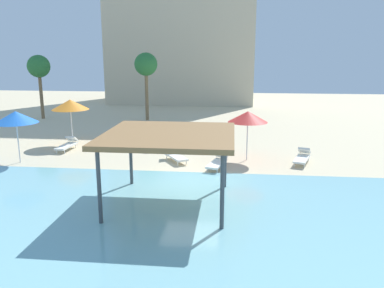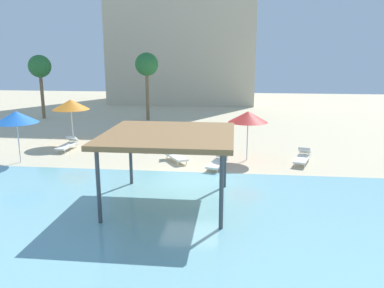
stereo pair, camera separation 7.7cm
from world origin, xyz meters
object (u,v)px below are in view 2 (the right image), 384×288
object	(u,v)px
lounge_chair_2	(153,143)
lounge_chair_5	(303,157)
beach_umbrella_blue_0	(16,117)
beach_umbrella_orange_3	(71,105)
lounge_chair_0	(218,161)
lounge_chair_1	(68,144)
shade_pavilion	(169,137)
beach_umbrella_red_2	(248,117)
lounge_chair_4	(175,155)
palm_tree_1	(147,66)
palm_tree_0	(40,68)

from	to	relation	value
lounge_chair_2	lounge_chair_5	world-z (taller)	same
beach_umbrella_blue_0	beach_umbrella_orange_3	bearing A→B (deg)	75.41
lounge_chair_0	lounge_chair_1	size ratio (longest dim) A/B	1.03
shade_pavilion	beach_umbrella_red_2	size ratio (longest dim) A/B	1.80
beach_umbrella_red_2	beach_umbrella_orange_3	world-z (taller)	beach_umbrella_orange_3
shade_pavilion	lounge_chair_4	xyz separation A→B (m)	(-0.70, 5.97, -2.27)
shade_pavilion	palm_tree_1	world-z (taller)	palm_tree_1
lounge_chair_0	beach_umbrella_blue_0	bearing A→B (deg)	-75.01
beach_umbrella_red_2	lounge_chair_5	distance (m)	3.51
lounge_chair_1	beach_umbrella_red_2	bearing A→B (deg)	86.63
lounge_chair_4	lounge_chair_0	bearing A→B (deg)	32.98
shade_pavilion	beach_umbrella_orange_3	distance (m)	11.80
lounge_chair_4	lounge_chair_5	bearing A→B (deg)	60.03
beach_umbrella_red_2	lounge_chair_4	bearing A→B (deg)	-171.84
beach_umbrella_orange_3	lounge_chair_0	distance (m)	10.31
beach_umbrella_blue_0	beach_umbrella_orange_3	distance (m)	4.37
beach_umbrella_orange_3	lounge_chair_5	xyz separation A→B (m)	(13.54, -2.78, -2.18)
beach_umbrella_red_2	lounge_chair_4	xyz separation A→B (m)	(-3.78, -0.54, -2.01)
beach_umbrella_orange_3	lounge_chair_1	xyz separation A→B (m)	(0.24, -1.33, -2.18)
shade_pavilion	lounge_chair_4	distance (m)	6.43
lounge_chair_4	beach_umbrella_red_2	bearing A→B (deg)	65.88
lounge_chair_5	palm_tree_1	distance (m)	16.86
lounge_chair_1	lounge_chair_5	world-z (taller)	same
shade_pavilion	lounge_chair_2	size ratio (longest dim) A/B	2.39
beach_umbrella_blue_0	lounge_chair_4	distance (m)	8.34
beach_umbrella_red_2	palm_tree_1	world-z (taller)	palm_tree_1
beach_umbrella_blue_0	lounge_chair_1	size ratio (longest dim) A/B	1.41
lounge_chair_0	lounge_chair_2	bearing A→B (deg)	-117.90
beach_umbrella_red_2	beach_umbrella_orange_3	distance (m)	10.97
lounge_chair_2	palm_tree_1	distance (m)	11.00
shade_pavilion	lounge_chair_4	size ratio (longest dim) A/B	2.46
beach_umbrella_orange_3	lounge_chair_5	size ratio (longest dim) A/B	1.42
lounge_chair_4	palm_tree_1	size ratio (longest dim) A/B	0.34
lounge_chair_5	palm_tree_0	distance (m)	23.82
palm_tree_1	lounge_chair_0	bearing A→B (deg)	-64.18
lounge_chair_5	palm_tree_0	world-z (taller)	palm_tree_0
beach_umbrella_orange_3	lounge_chair_0	world-z (taller)	beach_umbrella_orange_3
shade_pavilion	palm_tree_0	size ratio (longest dim) A/B	0.87
shade_pavilion	lounge_chair_0	bearing A→B (deg)	71.94
palm_tree_0	lounge_chair_4	bearing A→B (deg)	-42.50
lounge_chair_2	palm_tree_1	size ratio (longest dim) A/B	0.35
lounge_chair_1	beach_umbrella_blue_0	bearing A→B (deg)	-21.69
lounge_chair_5	palm_tree_1	world-z (taller)	palm_tree_1
beach_umbrella_orange_3	palm_tree_1	world-z (taller)	palm_tree_1
shade_pavilion	lounge_chair_0	distance (m)	5.64
beach_umbrella_blue_0	lounge_chair_0	size ratio (longest dim) A/B	1.36
lounge_chair_1	lounge_chair_2	bearing A→B (deg)	103.22
beach_umbrella_blue_0	beach_umbrella_orange_3	size ratio (longest dim) A/B	0.96
beach_umbrella_blue_0	lounge_chair_0	distance (m)	10.51
lounge_chair_2	lounge_chair_4	bearing A→B (deg)	21.15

